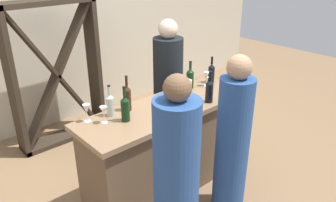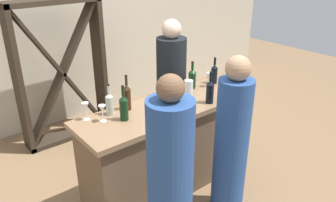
{
  "view_description": "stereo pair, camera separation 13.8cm",
  "coord_description": "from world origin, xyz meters",
  "px_view_note": "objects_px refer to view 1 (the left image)",
  "views": [
    {
      "loc": [
        -1.94,
        -2.17,
        2.3
      ],
      "look_at": [
        0.0,
        0.0,
        0.99
      ],
      "focal_mm": 35.95,
      "sensor_mm": 36.0,
      "label": 1
    },
    {
      "loc": [
        -1.84,
        -2.26,
        2.3
      ],
      "look_at": [
        0.0,
        0.0,
        0.99
      ],
      "focal_mm": 35.95,
      "sensor_mm": 36.0,
      "label": 2
    }
  ],
  "objects_px": {
    "wine_bottle_far_right_near_black": "(211,73)",
    "wine_glass_near_right": "(86,110)",
    "wine_bottle_center_amber_brown": "(127,97)",
    "wine_bottle_second_right_near_black": "(209,90)",
    "wine_glass_near_center": "(104,111)",
    "wine_bottle_rightmost_dark_green": "(190,78)",
    "person_center_guest": "(233,142)",
    "wine_bottle_second_left_dark_green": "(125,108)",
    "wine_bottle_leftmost_clear_pale": "(110,104)",
    "water_pitcher": "(187,87)",
    "person_left_guest": "(176,184)",
    "person_server_behind": "(168,91)",
    "wine_rack": "(56,75)",
    "wine_glass_near_left": "(207,76)"
  },
  "relations": [
    {
      "from": "wine_bottle_far_right_near_black",
      "to": "wine_glass_near_right",
      "type": "height_order",
      "value": "wine_bottle_far_right_near_black"
    },
    {
      "from": "wine_bottle_center_amber_brown",
      "to": "wine_bottle_second_right_near_black",
      "type": "bearing_deg",
      "value": -28.47
    },
    {
      "from": "wine_bottle_second_right_near_black",
      "to": "wine_glass_near_center",
      "type": "distance_m",
      "value": 1.04
    },
    {
      "from": "wine_bottle_rightmost_dark_green",
      "to": "wine_glass_near_center",
      "type": "xyz_separation_m",
      "value": [
        -1.12,
        -0.08,
        0.0
      ]
    },
    {
      "from": "wine_bottle_center_amber_brown",
      "to": "wine_bottle_second_right_near_black",
      "type": "xyz_separation_m",
      "value": [
        0.7,
        -0.38,
        -0.01
      ]
    },
    {
      "from": "wine_glass_near_center",
      "to": "person_center_guest",
      "type": "xyz_separation_m",
      "value": [
        0.87,
        -0.73,
        -0.33
      ]
    },
    {
      "from": "wine_bottle_second_left_dark_green",
      "to": "wine_bottle_leftmost_clear_pale",
      "type": "bearing_deg",
      "value": 104.08
    },
    {
      "from": "wine_bottle_second_left_dark_green",
      "to": "wine_bottle_center_amber_brown",
      "type": "xyz_separation_m",
      "value": [
        0.14,
        0.16,
        0.01
      ]
    },
    {
      "from": "wine_bottle_leftmost_clear_pale",
      "to": "wine_glass_near_right",
      "type": "height_order",
      "value": "wine_bottle_leftmost_clear_pale"
    },
    {
      "from": "wine_bottle_far_right_near_black",
      "to": "water_pitcher",
      "type": "bearing_deg",
      "value": -170.21
    },
    {
      "from": "person_left_guest",
      "to": "wine_glass_near_right",
      "type": "bearing_deg",
      "value": 10.98
    },
    {
      "from": "water_pitcher",
      "to": "wine_bottle_far_right_near_black",
      "type": "bearing_deg",
      "value": 9.79
    },
    {
      "from": "wine_bottle_second_right_near_black",
      "to": "person_server_behind",
      "type": "distance_m",
      "value": 0.88
    },
    {
      "from": "person_server_behind",
      "to": "wine_bottle_second_left_dark_green",
      "type": "bearing_deg",
      "value": -68.18
    },
    {
      "from": "wine_rack",
      "to": "water_pitcher",
      "type": "distance_m",
      "value": 1.73
    },
    {
      "from": "wine_bottle_second_right_near_black",
      "to": "wine_bottle_far_right_near_black",
      "type": "distance_m",
      "value": 0.54
    },
    {
      "from": "wine_bottle_rightmost_dark_green",
      "to": "wine_glass_near_left",
      "type": "relative_size",
      "value": 1.88
    },
    {
      "from": "wine_bottle_far_right_near_black",
      "to": "person_server_behind",
      "type": "height_order",
      "value": "person_server_behind"
    },
    {
      "from": "wine_rack",
      "to": "wine_bottle_leftmost_clear_pale",
      "type": "relative_size",
      "value": 6.12
    },
    {
      "from": "wine_glass_near_center",
      "to": "wine_glass_near_right",
      "type": "xyz_separation_m",
      "value": [
        -0.1,
        0.12,
        0.0
      ]
    },
    {
      "from": "water_pitcher",
      "to": "person_center_guest",
      "type": "relative_size",
      "value": 0.11
    },
    {
      "from": "person_left_guest",
      "to": "person_server_behind",
      "type": "bearing_deg",
      "value": -38.39
    },
    {
      "from": "wine_bottle_rightmost_dark_green",
      "to": "wine_bottle_center_amber_brown",
      "type": "bearing_deg",
      "value": -179.51
    },
    {
      "from": "wine_rack",
      "to": "person_left_guest",
      "type": "xyz_separation_m",
      "value": [
        -0.21,
        -2.38,
        -0.16
      ]
    },
    {
      "from": "wine_bottle_far_right_near_black",
      "to": "wine_glass_near_left",
      "type": "relative_size",
      "value": 1.87
    },
    {
      "from": "wine_bottle_second_left_dark_green",
      "to": "wine_glass_near_left",
      "type": "xyz_separation_m",
      "value": [
        1.14,
        0.09,
        -0.01
      ]
    },
    {
      "from": "person_left_guest",
      "to": "wine_glass_near_left",
      "type": "bearing_deg",
      "value": -54.26
    },
    {
      "from": "wine_bottle_second_left_dark_green",
      "to": "person_server_behind",
      "type": "distance_m",
      "value": 1.22
    },
    {
      "from": "wine_rack",
      "to": "person_left_guest",
      "type": "relative_size",
      "value": 1.13
    },
    {
      "from": "wine_glass_near_left",
      "to": "person_center_guest",
      "type": "height_order",
      "value": "person_center_guest"
    },
    {
      "from": "wine_bottle_rightmost_dark_green",
      "to": "wine_glass_near_center",
      "type": "relative_size",
      "value": 1.94
    },
    {
      "from": "wine_bottle_leftmost_clear_pale",
      "to": "person_center_guest",
      "type": "bearing_deg",
      "value": -47.09
    },
    {
      "from": "wine_rack",
      "to": "water_pitcher",
      "type": "height_order",
      "value": "wine_rack"
    },
    {
      "from": "wine_bottle_far_right_near_black",
      "to": "wine_glass_near_right",
      "type": "distance_m",
      "value": 1.52
    },
    {
      "from": "wine_bottle_second_left_dark_green",
      "to": "water_pitcher",
      "type": "relative_size",
      "value": 1.99
    },
    {
      "from": "wine_glass_near_right",
      "to": "person_server_behind",
      "type": "distance_m",
      "value": 1.37
    },
    {
      "from": "water_pitcher",
      "to": "wine_bottle_leftmost_clear_pale",
      "type": "bearing_deg",
      "value": 171.9
    },
    {
      "from": "wine_glass_near_left",
      "to": "wine_glass_near_right",
      "type": "bearing_deg",
      "value": 175.09
    },
    {
      "from": "wine_bottle_leftmost_clear_pale",
      "to": "person_left_guest",
      "type": "xyz_separation_m",
      "value": [
        -0.05,
        -0.92,
        -0.31
      ]
    },
    {
      "from": "wine_bottle_second_right_near_black",
      "to": "person_left_guest",
      "type": "xyz_separation_m",
      "value": [
        -0.93,
        -0.53,
        -0.32
      ]
    },
    {
      "from": "wine_bottle_leftmost_clear_pale",
      "to": "person_center_guest",
      "type": "distance_m",
      "value": 1.15
    },
    {
      "from": "wine_bottle_second_left_dark_green",
      "to": "person_left_guest",
      "type": "bearing_deg",
      "value": -97.33
    },
    {
      "from": "wine_bottle_far_right_near_black",
      "to": "wine_bottle_center_amber_brown",
      "type": "bearing_deg",
      "value": 178.3
    },
    {
      "from": "wine_bottle_rightmost_dark_green",
      "to": "wine_rack",
      "type": "bearing_deg",
      "value": 120.18
    },
    {
      "from": "wine_bottle_leftmost_clear_pale",
      "to": "wine_glass_near_right",
      "type": "relative_size",
      "value": 1.8
    },
    {
      "from": "wine_bottle_second_right_near_black",
      "to": "person_server_behind",
      "type": "xyz_separation_m",
      "value": [
        0.18,
        0.8,
        -0.31
      ]
    },
    {
      "from": "wine_bottle_second_left_dark_green",
      "to": "person_center_guest",
      "type": "height_order",
      "value": "person_center_guest"
    },
    {
      "from": "wine_bottle_far_right_near_black",
      "to": "person_left_guest",
      "type": "bearing_deg",
      "value": -147.01
    },
    {
      "from": "wine_bottle_leftmost_clear_pale",
      "to": "wine_glass_near_left",
      "type": "distance_m",
      "value": 1.18
    },
    {
      "from": "wine_bottle_rightmost_dark_green",
      "to": "person_server_behind",
      "type": "height_order",
      "value": "person_server_behind"
    }
  ]
}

